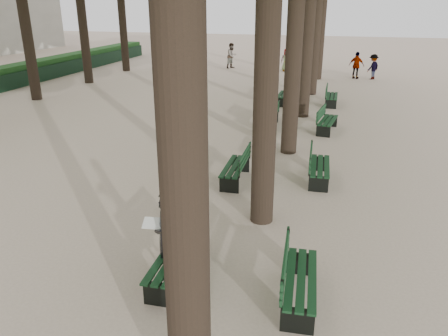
# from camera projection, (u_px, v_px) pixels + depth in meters

# --- Properties ---
(ground) EXTENTS (120.00, 120.00, 0.00)m
(ground) POSITION_uv_depth(u_px,v_px,m) (148.00, 286.00, 7.78)
(ground) COLOR #C6AE96
(ground) RESTS_ON ground
(bench_left_0) EXTENTS (0.63, 1.82, 0.92)m
(bench_left_0) POSITION_uv_depth(u_px,v_px,m) (174.00, 266.00, 7.90)
(bench_left_0) COLOR black
(bench_left_0) RESTS_ON ground
(bench_left_1) EXTENTS (0.62, 1.82, 0.92)m
(bench_left_1) POSITION_uv_depth(u_px,v_px,m) (235.00, 172.00, 12.17)
(bench_left_1) COLOR black
(bench_left_1) RESTS_ON ground
(bench_left_2) EXTENTS (0.60, 1.81, 0.92)m
(bench_left_2) POSITION_uv_depth(u_px,v_px,m) (269.00, 120.00, 17.40)
(bench_left_2) COLOR black
(bench_left_2) RESTS_ON ground
(bench_left_3) EXTENTS (0.58, 1.80, 0.92)m
(bench_left_3) POSITION_uv_depth(u_px,v_px,m) (284.00, 98.00, 21.37)
(bench_left_3) COLOR black
(bench_left_3) RESTS_ON ground
(bench_right_0) EXTENTS (0.69, 1.83, 0.92)m
(bench_right_0) POSITION_uv_depth(u_px,v_px,m) (300.00, 287.00, 7.31)
(bench_right_0) COLOR black
(bench_right_0) RESTS_ON ground
(bench_right_1) EXTENTS (0.65, 1.82, 0.92)m
(bench_right_1) POSITION_uv_depth(u_px,v_px,m) (319.00, 172.00, 12.21)
(bench_right_1) COLOR black
(bench_right_1) RESTS_ON ground
(bench_right_2) EXTENTS (0.80, 1.86, 0.92)m
(bench_right_2) POSITION_uv_depth(u_px,v_px,m) (327.00, 125.00, 16.81)
(bench_right_2) COLOR black
(bench_right_2) RESTS_ON ground
(bench_right_3) EXTENTS (0.58, 1.80, 0.92)m
(bench_right_3) POSITION_uv_depth(u_px,v_px,m) (331.00, 100.00, 21.05)
(bench_right_3) COLOR black
(bench_right_3) RESTS_ON ground
(man_with_map) EXTENTS (0.68, 0.73, 1.67)m
(man_with_map) POSITION_uv_depth(u_px,v_px,m) (166.00, 235.00, 7.79)
(man_with_map) COLOR black
(man_with_map) RESTS_ON ground
(pedestrian_c) EXTENTS (1.04, 0.68, 1.69)m
(pedestrian_c) POSITION_uv_depth(u_px,v_px,m) (357.00, 65.00, 27.94)
(pedestrian_c) COLOR #262628
(pedestrian_c) RESTS_ON ground
(pedestrian_b) EXTENTS (0.85, 1.00, 1.57)m
(pedestrian_b) POSITION_uv_depth(u_px,v_px,m) (373.00, 67.00, 27.75)
(pedestrian_b) COLOR #262628
(pedestrian_b) RESTS_ON ground
(pedestrian_e) EXTENTS (0.80, 1.64, 1.73)m
(pedestrian_e) POSITION_uv_depth(u_px,v_px,m) (166.00, 57.00, 31.96)
(pedestrian_e) COLOR #262628
(pedestrian_e) RESTS_ON ground
(pedestrian_d) EXTENTS (0.82, 0.50, 1.56)m
(pedestrian_d) POSITION_uv_depth(u_px,v_px,m) (286.00, 60.00, 30.96)
(pedestrian_d) COLOR #262628
(pedestrian_d) RESTS_ON ground
(pedestrian_a) EXTENTS (0.77, 0.94, 1.81)m
(pedestrian_a) POSITION_uv_depth(u_px,v_px,m) (232.00, 56.00, 32.25)
(pedestrian_a) COLOR #262628
(pedestrian_a) RESTS_ON ground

